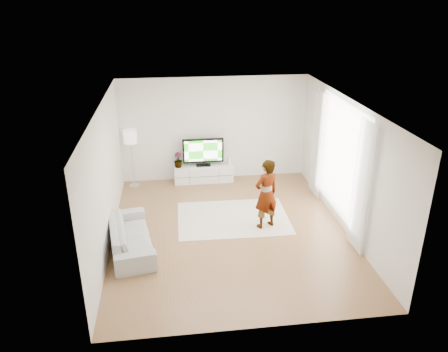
{
  "coord_description": "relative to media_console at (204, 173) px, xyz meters",
  "views": [
    {
      "loc": [
        -1.18,
        -8.19,
        4.82
      ],
      "look_at": [
        -0.07,
        0.4,
        1.13
      ],
      "focal_mm": 35.0,
      "sensor_mm": 36.0,
      "label": 1
    }
  ],
  "objects": [
    {
      "name": "wall_front",
      "position": [
        0.32,
        -5.76,
        1.18
      ],
      "size": [
        5.0,
        0.02,
        2.8
      ],
      "primitive_type": "cube",
      "color": "silver",
      "rests_on": "floor"
    },
    {
      "name": "curtain_near",
      "position": [
        2.72,
        -3.76,
        1.13
      ],
      "size": [
        0.04,
        0.7,
        2.6
      ],
      "primitive_type": "cube",
      "color": "white",
      "rests_on": "floor"
    },
    {
      "name": "player",
      "position": [
        1.13,
        -2.68,
        0.57
      ],
      "size": [
        0.68,
        0.57,
        1.57
      ],
      "primitive_type": "imported",
      "rotation": [
        0.0,
        0.0,
        3.54
      ],
      "color": "#334772",
      "rests_on": "rug"
    },
    {
      "name": "floor_lamp",
      "position": [
        -1.88,
        -0.06,
        1.09
      ],
      "size": [
        0.34,
        0.34,
        1.55
      ],
      "color": "silver",
      "rests_on": "floor"
    },
    {
      "name": "media_console",
      "position": [
        0.0,
        0.0,
        0.0
      ],
      "size": [
        1.59,
        0.45,
        0.45
      ],
      "color": "white",
      "rests_on": "floor"
    },
    {
      "name": "sofa",
      "position": [
        -1.75,
        -3.19,
        0.07
      ],
      "size": [
        1.09,
        2.08,
        0.58
      ],
      "primitive_type": "imported",
      "rotation": [
        0.0,
        0.0,
        1.73
      ],
      "color": "#ADADA8",
      "rests_on": "floor"
    },
    {
      "name": "wall_back",
      "position": [
        0.32,
        0.24,
        1.18
      ],
      "size": [
        5.0,
        0.02,
        2.8
      ],
      "primitive_type": "cube",
      "color": "silver",
      "rests_on": "floor"
    },
    {
      "name": "window",
      "position": [
        2.8,
        -2.46,
        1.23
      ],
      "size": [
        0.01,
        2.6,
        2.5
      ],
      "primitive_type": "cube",
      "color": "white",
      "rests_on": "wall_right"
    },
    {
      "name": "floor",
      "position": [
        0.32,
        -2.76,
        -0.22
      ],
      "size": [
        6.0,
        6.0,
        0.0
      ],
      "primitive_type": "plane",
      "color": "#A26B49",
      "rests_on": "ground"
    },
    {
      "name": "curtain_far",
      "position": [
        2.72,
        -1.16,
        1.13
      ],
      "size": [
        0.04,
        0.7,
        2.6
      ],
      "primitive_type": "cube",
      "color": "white",
      "rests_on": "floor"
    },
    {
      "name": "ceiling",
      "position": [
        0.32,
        -2.76,
        2.58
      ],
      "size": [
        6.0,
        6.0,
        0.0
      ],
      "primitive_type": "plane",
      "color": "white",
      "rests_on": "wall_back"
    },
    {
      "name": "potted_plant",
      "position": [
        -0.68,
        0.0,
        0.43
      ],
      "size": [
        0.28,
        0.28,
        0.41
      ],
      "primitive_type": "imported",
      "rotation": [
        0.0,
        0.0,
        0.28
      ],
      "color": "#3F7238",
      "rests_on": "media_console"
    },
    {
      "name": "television",
      "position": [
        0.0,
        0.03,
        0.64
      ],
      "size": [
        1.1,
        0.22,
        0.76
      ],
      "color": "black",
      "rests_on": "media_console"
    },
    {
      "name": "rug",
      "position": [
        0.48,
        -2.21,
        -0.22
      ],
      "size": [
        2.56,
        1.87,
        0.01
      ],
      "primitive_type": "cube",
      "rotation": [
        0.0,
        0.0,
        -0.02
      ],
      "color": "silver",
      "rests_on": "floor"
    },
    {
      "name": "game_console",
      "position": [
        0.7,
        -0.0,
        0.33
      ],
      "size": [
        0.07,
        0.17,
        0.22
      ],
      "rotation": [
        0.0,
        0.0,
        0.15
      ],
      "color": "white",
      "rests_on": "media_console"
    },
    {
      "name": "wall_left",
      "position": [
        -2.18,
        -2.76,
        1.18
      ],
      "size": [
        0.02,
        6.0,
        2.8
      ],
      "primitive_type": "cube",
      "color": "silver",
      "rests_on": "floor"
    },
    {
      "name": "wall_right",
      "position": [
        2.82,
        -2.76,
        1.18
      ],
      "size": [
        0.02,
        6.0,
        2.8
      ],
      "primitive_type": "cube",
      "color": "silver",
      "rests_on": "floor"
    }
  ]
}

